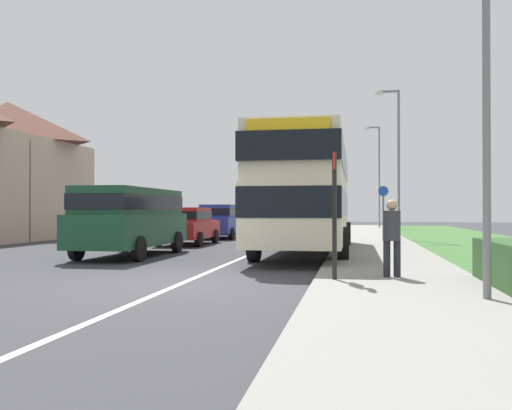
{
  "coord_description": "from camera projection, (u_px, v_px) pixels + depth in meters",
  "views": [
    {
      "loc": [
        3.39,
        -10.45,
        1.46
      ],
      "look_at": [
        0.73,
        4.27,
        1.6
      ],
      "focal_mm": 38.47,
      "sensor_mm": 36.0,
      "label": 1
    }
  ],
  "objects": [
    {
      "name": "pedestrian_at_stop",
      "position": [
        392.0,
        234.0,
        10.96
      ],
      "size": [
        0.34,
        0.34,
        1.67
      ],
      "color": "#23232D",
      "rests_on": "ground_plane"
    },
    {
      "name": "street_lamp_far",
      "position": [
        378.0,
        171.0,
        42.8
      ],
      "size": [
        1.14,
        0.2,
        8.0
      ],
      "color": "slate",
      "rests_on": "ground_plane"
    },
    {
      "name": "street_lamp_near",
      "position": [
        478.0,
        56.0,
        8.32
      ],
      "size": [
        1.14,
        0.2,
        6.53
      ],
      "color": "slate",
      "rests_on": "ground_plane"
    },
    {
      "name": "double_decker_bus",
      "position": [
        307.0,
        190.0,
        18.2
      ],
      "size": [
        2.8,
        10.77,
        3.7
      ],
      "color": "beige",
      "rests_on": "ground_plane"
    },
    {
      "name": "street_lamp_mid",
      "position": [
        396.0,
        154.0,
        26.07
      ],
      "size": [
        1.14,
        0.2,
        7.19
      ],
      "color": "slate",
      "rests_on": "ground_plane"
    },
    {
      "name": "parked_car_red",
      "position": [
        188.0,
        224.0,
        23.08
      ],
      "size": [
        1.89,
        4.12,
        1.57
      ],
      "color": "#B21E1E",
      "rests_on": "ground_plane"
    },
    {
      "name": "bus_stop_sign",
      "position": [
        334.0,
        206.0,
        10.61
      ],
      "size": [
        0.09,
        0.52,
        2.6
      ],
      "color": "black",
      "rests_on": "ground_plane"
    },
    {
      "name": "lane_marking_centre",
      "position": [
        254.0,
        253.0,
        18.74
      ],
      "size": [
        0.14,
        60.0,
        0.01
      ],
      "primitive_type": "cube",
      "color": "silver",
      "rests_on": "ground_plane"
    },
    {
      "name": "pavement_near_side",
      "position": [
        383.0,
        258.0,
        16.03
      ],
      "size": [
        3.2,
        68.0,
        0.12
      ],
      "primitive_type": "cube",
      "color": "gray",
      "rests_on": "ground_plane"
    },
    {
      "name": "parked_car_blue",
      "position": [
        221.0,
        220.0,
        28.39
      ],
      "size": [
        1.94,
        4.42,
        1.74
      ],
      "color": "navy",
      "rests_on": "ground_plane"
    },
    {
      "name": "cycle_route_sign",
      "position": [
        383.0,
        211.0,
        24.0
      ],
      "size": [
        0.44,
        0.08,
        2.52
      ],
      "color": "slate",
      "rests_on": "ground_plane"
    },
    {
      "name": "ground_plane",
      "position": [
        182.0,
        284.0,
        10.87
      ],
      "size": [
        120.0,
        120.0,
        0.0
      ],
      "primitive_type": "plane",
      "color": "#38383D"
    },
    {
      "name": "parked_van_dark_green",
      "position": [
        131.0,
        216.0,
        17.33
      ],
      "size": [
        2.11,
        5.44,
        2.14
      ],
      "color": "#19472D",
      "rests_on": "ground_plane"
    },
    {
      "name": "parked_car_white",
      "position": [
        238.0,
        219.0,
        33.83
      ],
      "size": [
        2.01,
        4.07,
        1.64
      ],
      "color": "silver",
      "rests_on": "ground_plane"
    }
  ]
}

